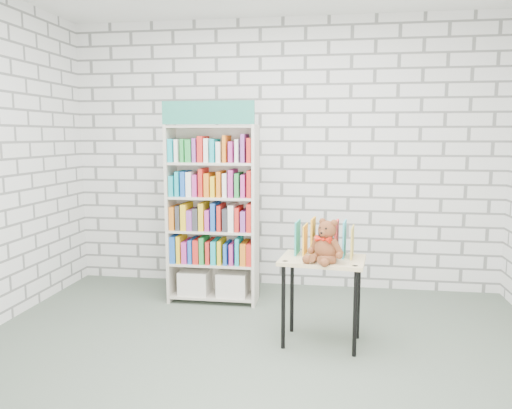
# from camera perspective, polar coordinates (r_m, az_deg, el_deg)

# --- Properties ---
(ground) EXTENTS (4.50, 4.50, 0.00)m
(ground) POSITION_cam_1_polar(r_m,az_deg,el_deg) (3.66, -0.41, -18.10)
(ground) COLOR #4C584A
(ground) RESTS_ON ground
(room_shell) EXTENTS (4.52, 4.02, 2.81)m
(room_shell) POSITION_cam_1_polar(r_m,az_deg,el_deg) (3.29, -0.44, 11.03)
(room_shell) COLOR silver
(room_shell) RESTS_ON ground
(bookshelf) EXTENTS (0.85, 0.33, 1.91)m
(bookshelf) POSITION_cam_1_polar(r_m,az_deg,el_deg) (4.79, -4.92, -0.91)
(bookshelf) COLOR beige
(bookshelf) RESTS_ON ground
(display_table) EXTENTS (0.68, 0.51, 0.68)m
(display_table) POSITION_cam_1_polar(r_m,az_deg,el_deg) (3.87, 7.58, -7.47)
(display_table) COLOR tan
(display_table) RESTS_ON ground
(table_books) EXTENTS (0.46, 0.24, 0.26)m
(table_books) POSITION_cam_1_polar(r_m,az_deg,el_deg) (3.92, 7.84, -3.90)
(table_books) COLOR teal
(table_books) RESTS_ON display_table
(teddy_bear) EXTENTS (0.31, 0.29, 0.32)m
(teddy_bear) POSITION_cam_1_polar(r_m,az_deg,el_deg) (3.72, 7.98, -4.57)
(teddy_bear) COLOR brown
(teddy_bear) RESTS_ON display_table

